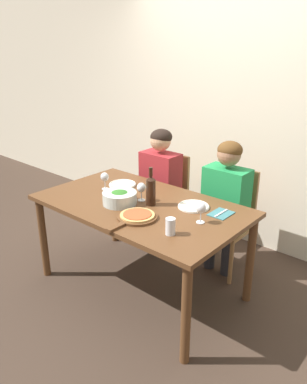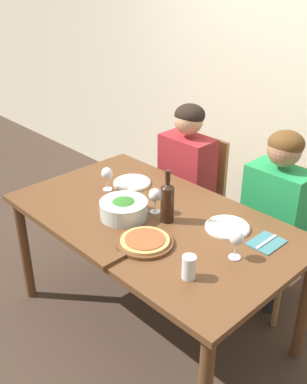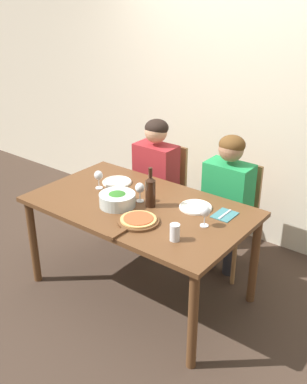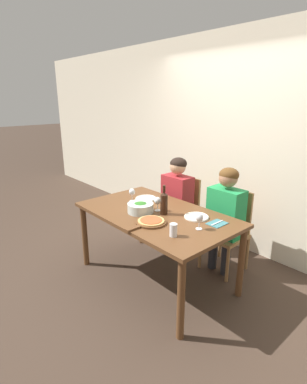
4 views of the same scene
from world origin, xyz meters
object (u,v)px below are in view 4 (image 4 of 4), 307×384
at_px(wine_bottle, 164,203).
at_px(dinner_plate_right, 196,217).
at_px(person_woman, 176,195).
at_px(water_tumbler, 173,230).
at_px(broccoli_bowl, 140,208).
at_px(wine_glass_centre, 158,201).
at_px(person_man, 225,211).
at_px(wine_glass_left, 132,193).
at_px(pizza_on_board, 150,222).
at_px(dinner_plate_left, 146,198).
at_px(wine_glass_right, 199,218).
at_px(chair_left, 182,210).
at_px(fork_on_napkin, 217,223).
at_px(chair_right, 229,228).

distance_m(wine_bottle, dinner_plate_right, 0.35).
height_order(person_woman, water_tumbler, person_woman).
xyz_separation_m(wine_bottle, broccoli_bowl, (-0.20, -0.14, -0.07)).
bearing_deg(water_tumbler, wine_glass_centre, 150.52).
xyz_separation_m(person_man, wine_glass_left, (-0.80, -0.66, 0.16)).
xyz_separation_m(person_man, dinner_plate_right, (0.00, -0.48, 0.06)).
xyz_separation_m(person_woman, pizza_on_board, (0.55, -0.91, 0.07)).
distance_m(person_woman, pizza_on_board, 1.06).
bearing_deg(dinner_plate_left, wine_glass_right, -10.59).
height_order(dinner_plate_left, dinner_plate_right, same).
height_order(wine_glass_right, wine_glass_centre, same).
bearing_deg(broccoli_bowl, chair_left, 106.14).
xyz_separation_m(pizza_on_board, water_tumbler, (0.33, -0.03, 0.04)).
bearing_deg(broccoli_bowl, wine_bottle, 36.04).
bearing_deg(person_man, wine_glass_left, -140.75).
bearing_deg(person_woman, fork_on_napkin, -24.74).
bearing_deg(wine_glass_centre, dinner_plate_left, 157.68).
relative_size(person_man, pizza_on_board, 2.79).
distance_m(wine_glass_left, fork_on_napkin, 1.06).
height_order(chair_right, dinner_plate_left, chair_right).
xyz_separation_m(person_woman, broccoli_bowl, (0.26, -0.80, 0.11)).
bearing_deg(wine_glass_right, broccoli_bowl, -168.96).
distance_m(dinner_plate_right, pizza_on_board, 0.47).
bearing_deg(pizza_on_board, water_tumbler, -5.24).
bearing_deg(wine_glass_right, wine_glass_left, 179.38).
height_order(chair_left, wine_glass_right, wine_glass_right).
bearing_deg(dinner_plate_left, wine_glass_left, -104.65).
height_order(chair_left, pizza_on_board, chair_left).
bearing_deg(chair_right, wine_glass_left, -136.21).
bearing_deg(wine_glass_centre, wine_glass_left, -177.71).
height_order(person_man, dinner_plate_right, person_man).
distance_m(chair_left, chair_right, 0.74).
relative_size(chair_right, person_woman, 0.76).
height_order(person_woman, wine_bottle, person_woman).
xyz_separation_m(wine_glass_centre, fork_on_napkin, (0.62, 0.19, -0.10)).
relative_size(chair_left, wine_glass_left, 6.09).
distance_m(wine_glass_left, water_tumbler, 0.99).
distance_m(wine_bottle, wine_glass_right, 0.47).
bearing_deg(person_woman, dinner_plate_right, -32.71).
bearing_deg(broccoli_bowl, dinner_plate_left, 132.31).
distance_m(person_woman, wine_glass_left, 0.68).
bearing_deg(fork_on_napkin, pizza_on_board, -132.24).
xyz_separation_m(dinner_plate_right, wine_glass_right, (0.19, -0.19, 0.10)).
distance_m(chair_left, pizza_on_board, 1.20).
xyz_separation_m(chair_left, person_woman, (0.00, -0.11, 0.23)).
height_order(chair_right, dinner_plate_right, chair_right).
bearing_deg(wine_glass_left, pizza_on_board, -22.61).
relative_size(person_woman, wine_bottle, 3.95).
relative_size(chair_left, broccoli_bowl, 3.42).
bearing_deg(person_man, pizza_on_board, -101.94).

